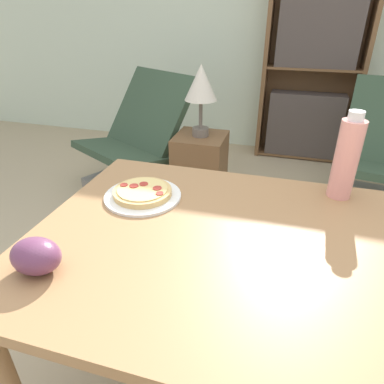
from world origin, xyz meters
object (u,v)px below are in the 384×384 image
Objects in this scene: grape_bunch at (36,256)px; pizza_on_plate at (143,194)px; drink_bottle at (346,158)px; lounge_chair_near at (136,156)px; side_table at (200,172)px; bookshelf at (311,76)px; table_lamp at (201,86)px.

pizza_on_plate is at bearing 76.45° from grape_bunch.
lounge_chair_near is at bearing 139.88° from drink_bottle.
pizza_on_plate reaches higher than side_table.
grape_bunch is 0.08× the size of bookshelf.
grape_bunch is 0.24× the size of side_table.
table_lamp is (-0.01, 1.62, 0.09)m from grape_bunch.
table_lamp is at bearing 127.45° from drink_bottle.
pizza_on_plate is at bearing -35.28° from lounge_chair_near.
grape_bunch is (-0.10, -0.42, 0.03)m from pizza_on_plate.
bookshelf is at bearing 59.56° from side_table.
table_lamp is (-0.70, -1.20, 0.11)m from bookshelf.
grape_bunch is at bearing -103.85° from bookshelf.
pizza_on_plate is 1.21m from table_lamp.
grape_bunch is 0.98m from drink_bottle.
bookshelf is 3.08× the size of side_table.
lounge_chair_near is at bearing 168.97° from table_lamp.
pizza_on_plate is 2.47m from bookshelf.
table_lamp is (0.00, -0.00, 0.60)m from side_table.
drink_bottle is 1.81m from lounge_chair_near.
drink_bottle is 0.65× the size of table_lamp.
drink_bottle reaches higher than grape_bunch.
side_table is at bearing -120.44° from bookshelf.
pizza_on_plate is 0.43m from grape_bunch.
pizza_on_plate is 0.49× the size of side_table.
side_table is at bearing 90.36° from grape_bunch.
grape_bunch is 1.88m from lounge_chair_near.
lounge_chair_near reaches higher than grape_bunch.
bookshelf is at bearing 91.52° from drink_bottle.
bookshelf is 1.40m from table_lamp.
pizza_on_plate is 0.57× the size of table_lamp.
bookshelf is 1.47m from side_table.
side_table is at bearing 127.45° from drink_bottle.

